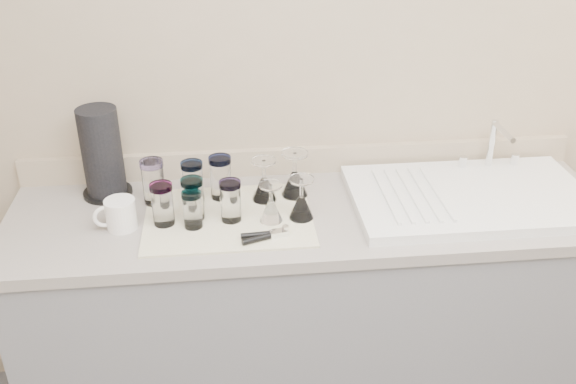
{
  "coord_description": "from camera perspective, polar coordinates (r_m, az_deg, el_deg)",
  "views": [
    {
      "loc": [
        -0.28,
        -0.66,
        1.99
      ],
      "look_at": [
        -0.09,
        1.15,
        1.0
      ],
      "focal_mm": 40.0,
      "sensor_mm": 36.0,
      "label": 1
    }
  ],
  "objects": [
    {
      "name": "room_envelope",
      "position": [
        0.84,
        14.46,
        -3.71
      ],
      "size": [
        3.54,
        3.5,
        2.52
      ],
      "color": "#56575C",
      "rests_on": "ground"
    },
    {
      "name": "counter_unit",
      "position": [
        2.44,
        2.02,
        -10.73
      ],
      "size": [
        2.06,
        0.62,
        0.9
      ],
      "color": "slate",
      "rests_on": "ground"
    },
    {
      "name": "sink_unit",
      "position": [
        2.31,
        15.91,
        -0.33
      ],
      "size": [
        0.82,
        0.5,
        0.22
      ],
      "color": "white",
      "rests_on": "counter_unit"
    },
    {
      "name": "dish_towel",
      "position": [
        2.14,
        -5.32,
        -2.24
      ],
      "size": [
        0.55,
        0.42,
        0.01
      ],
      "primitive_type": "cube",
      "color": "white",
      "rests_on": "counter_unit"
    },
    {
      "name": "tumbler_teal",
      "position": [
        2.22,
        -11.88,
        0.92
      ],
      "size": [
        0.08,
        0.08,
        0.16
      ],
      "color": "white",
      "rests_on": "dish_towel"
    },
    {
      "name": "tumbler_cyan",
      "position": [
        2.2,
        -8.46,
        0.9
      ],
      "size": [
        0.07,
        0.07,
        0.15
      ],
      "color": "white",
      "rests_on": "dish_towel"
    },
    {
      "name": "tumbler_purple",
      "position": [
        2.21,
        -6.01,
        1.33
      ],
      "size": [
        0.08,
        0.08,
        0.15
      ],
      "color": "white",
      "rests_on": "dish_towel"
    },
    {
      "name": "tumbler_magenta",
      "position": [
        2.09,
        -11.09,
        -1.04
      ],
      "size": [
        0.07,
        0.07,
        0.14
      ],
      "color": "white",
      "rests_on": "dish_towel"
    },
    {
      "name": "tumbler_blue",
      "position": [
        2.1,
        -8.45,
        -0.6
      ],
      "size": [
        0.07,
        0.07,
        0.14
      ],
      "color": "white",
      "rests_on": "dish_towel"
    },
    {
      "name": "tumbler_lavender",
      "position": [
        2.08,
        -5.13,
        -0.77
      ],
      "size": [
        0.07,
        0.07,
        0.14
      ],
      "color": "white",
      "rests_on": "dish_towel"
    },
    {
      "name": "tumbler_extra",
      "position": [
        2.06,
        -8.5,
        -1.53
      ],
      "size": [
        0.06,
        0.06,
        0.13
      ],
      "color": "white",
      "rests_on": "dish_towel"
    },
    {
      "name": "goblet_back_left",
      "position": [
        2.2,
        -2.13,
        0.53
      ],
      "size": [
        0.08,
        0.08,
        0.15
      ],
      "color": "white",
      "rests_on": "dish_towel"
    },
    {
      "name": "goblet_back_right",
      "position": [
        2.23,
        0.59,
        1.02
      ],
      "size": [
        0.09,
        0.09,
        0.16
      ],
      "color": "white",
      "rests_on": "dish_towel"
    },
    {
      "name": "goblet_front_left",
      "position": [
        2.08,
        -1.52,
        -1.45
      ],
      "size": [
        0.07,
        0.07,
        0.13
      ],
      "color": "white",
      "rests_on": "dish_towel"
    },
    {
      "name": "goblet_front_right",
      "position": [
        2.09,
        1.19,
        -1.11
      ],
      "size": [
        0.08,
        0.08,
        0.15
      ],
      "color": "white",
      "rests_on": "dish_towel"
    },
    {
      "name": "can_opener",
      "position": [
        2.01,
        -2.06,
        -3.88
      ],
      "size": [
        0.15,
        0.07,
        0.02
      ],
      "color": "silver",
      "rests_on": "dish_towel"
    },
    {
      "name": "white_mug",
      "position": [
        2.12,
        -14.72,
        -1.93
      ],
      "size": [
        0.15,
        0.12,
        0.1
      ],
      "color": "white",
      "rests_on": "counter_unit"
    },
    {
      "name": "paper_towel_roll",
      "position": [
        2.29,
        -16.19,
        3.27
      ],
      "size": [
        0.17,
        0.17,
        0.32
      ],
      "color": "black",
      "rests_on": "counter_unit"
    }
  ]
}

